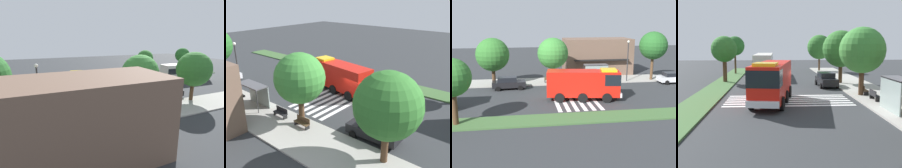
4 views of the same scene
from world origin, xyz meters
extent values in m
plane|color=#2D3033|center=(0.00, 0.00, 0.00)|extent=(120.00, 120.00, 0.00)
cube|color=#9E9B93|center=(0.00, 8.62, 0.07)|extent=(60.00, 4.86, 0.14)
cube|color=#3D6033|center=(0.00, -7.69, 0.07)|extent=(60.00, 3.00, 0.14)
cube|color=silver|center=(-0.28, 0.00, 0.01)|extent=(0.45, 11.14, 0.01)
cube|color=silver|center=(0.62, 0.00, 0.01)|extent=(0.45, 11.14, 0.01)
cube|color=silver|center=(1.52, 0.00, 0.01)|extent=(0.45, 11.14, 0.01)
cube|color=silver|center=(2.42, 0.00, 0.01)|extent=(0.45, 11.14, 0.01)
cube|color=silver|center=(3.32, 0.00, 0.01)|extent=(0.45, 11.14, 0.01)
cube|color=silver|center=(4.22, 0.00, 0.01)|extent=(0.45, 11.14, 0.01)
cube|color=red|center=(5.83, -1.89, 2.00)|extent=(2.86, 2.80, 2.90)
cube|color=red|center=(1.71, -1.22, 2.01)|extent=(6.16, 3.33, 2.92)
cube|color=black|center=(6.20, -1.95, 2.58)|extent=(2.17, 2.71, 1.27)
cube|color=silver|center=(7.16, -2.11, 0.80)|extent=(0.63, 2.43, 0.50)
cube|color=yellow|center=(5.83, -1.89, 3.57)|extent=(2.00, 1.96, 0.24)
cylinder|color=black|center=(5.78, -0.66, 0.55)|extent=(1.13, 0.47, 1.10)
cylinder|color=black|center=(5.39, -3.05, 0.55)|extent=(1.13, 0.47, 1.10)
cylinder|color=black|center=(0.46, 0.21, 0.55)|extent=(1.13, 0.47, 1.10)
cylinder|color=black|center=(0.07, -2.19, 0.55)|extent=(1.13, 0.47, 1.10)
cylinder|color=black|center=(3.06, -0.21, 0.55)|extent=(1.13, 0.47, 1.10)
cylinder|color=black|center=(2.67, -2.61, 0.55)|extent=(1.13, 0.47, 1.10)
cube|color=black|center=(-5.85, 4.99, 0.70)|extent=(4.51, 2.08, 0.77)
cube|color=black|center=(-6.07, 4.98, 1.39)|extent=(2.55, 1.77, 0.61)
cylinder|color=black|center=(-4.43, 6.00, 0.32)|extent=(0.65, 0.25, 0.64)
cylinder|color=black|center=(-4.35, 4.10, 0.32)|extent=(0.65, 0.25, 0.64)
cylinder|color=black|center=(-7.35, 5.87, 0.32)|extent=(0.65, 0.25, 0.64)
cylinder|color=black|center=(-7.27, 3.98, 0.32)|extent=(0.65, 0.25, 0.64)
cube|color=silver|center=(18.10, 4.99, 0.69)|extent=(4.61, 1.91, 0.74)
cube|color=black|center=(17.87, 4.99, 1.34)|extent=(2.58, 1.68, 0.55)
cylinder|color=black|center=(16.58, 5.93, 0.32)|extent=(0.64, 0.22, 0.64)
cylinder|color=black|center=(16.59, 4.04, 0.32)|extent=(0.64, 0.22, 0.64)
cube|color=#4C4C51|center=(6.96, 7.89, 2.54)|extent=(3.50, 1.40, 0.12)
cube|color=#8C9E99|center=(6.96, 7.23, 1.34)|extent=(3.50, 0.08, 2.40)
cylinder|color=#333338|center=(5.26, 8.54, 1.34)|extent=(0.08, 0.08, 2.40)
cylinder|color=#333338|center=(8.66, 8.54, 1.34)|extent=(0.08, 0.08, 2.40)
cube|color=black|center=(2.96, 7.65, 0.55)|extent=(1.60, 0.50, 0.08)
cube|color=black|center=(2.96, 7.43, 0.82)|extent=(1.60, 0.06, 0.45)
cube|color=black|center=(2.24, 7.65, 0.33)|extent=(0.08, 0.45, 0.37)
cube|color=black|center=(3.68, 7.65, 0.33)|extent=(0.08, 0.45, 0.37)
cube|color=#4C3823|center=(-0.05, 7.65, 0.55)|extent=(1.60, 0.50, 0.08)
cube|color=#4C3823|center=(-0.05, 7.43, 0.82)|extent=(1.60, 0.06, 0.45)
cube|color=black|center=(-0.77, 7.65, 0.33)|extent=(0.08, 0.45, 0.37)
cube|color=black|center=(0.67, 7.65, 0.33)|extent=(0.08, 0.45, 0.37)
cylinder|color=#2D2D30|center=(11.51, 6.79, 2.99)|extent=(0.16, 0.16, 5.70)
sphere|color=white|center=(11.51, 6.79, 6.02)|extent=(0.36, 0.36, 0.36)
cube|color=brown|center=(8.70, 13.85, 3.01)|extent=(11.20, 5.60, 6.03)
cube|color=black|center=(8.70, 10.65, 2.80)|extent=(8.96, 0.80, 0.16)
cylinder|color=#47301E|center=(-8.02, 7.19, 1.49)|extent=(0.50, 0.50, 2.69)
sphere|color=#2D6B28|center=(-8.02, 7.19, 4.45)|extent=(4.63, 4.63, 4.63)
cylinder|color=#47301E|center=(0.40, 7.19, 1.54)|extent=(0.50, 0.50, 2.80)
sphere|color=#387F33|center=(0.40, 7.19, 4.49)|extent=(4.42, 4.42, 4.42)
cylinder|color=#513823|center=(15.61, 7.19, 2.02)|extent=(0.42, 0.42, 3.76)
sphere|color=#235B23|center=(15.61, 7.19, 5.37)|extent=(4.19, 4.19, 4.19)
cylinder|color=#47301E|center=(-10.09, -7.69, 1.68)|extent=(0.54, 0.54, 3.08)
sphere|color=#2D6B28|center=(-10.09, -7.69, 4.40)|extent=(3.39, 3.39, 3.39)
camera|label=1|loc=(11.88, 25.33, 8.51)|focal=29.74mm
camera|label=2|loc=(-14.78, 20.40, 11.25)|focal=39.54mm
camera|label=3|loc=(-4.05, -32.40, 9.41)|focal=44.74mm
camera|label=4|loc=(26.35, -1.31, 5.09)|focal=44.09mm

